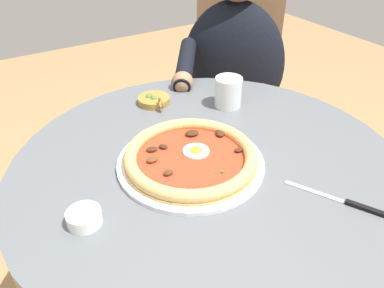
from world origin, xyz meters
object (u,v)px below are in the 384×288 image
object	(u,v)px
dining_table	(207,209)
steak_knife	(351,204)
olive_pan	(154,100)
water_glass	(228,94)
cafe_chair_diner	(234,86)
ramekin_capers	(84,217)
pizza_on_plate	(191,158)
diner_person	(230,111)

from	to	relation	value
dining_table	steak_knife	world-z (taller)	steak_knife
olive_pan	water_glass	bearing A→B (deg)	144.72
water_glass	cafe_chair_diner	bearing A→B (deg)	-130.24
ramekin_capers	cafe_chair_diner	bearing A→B (deg)	-142.93
dining_table	pizza_on_plate	world-z (taller)	pizza_on_plate
dining_table	cafe_chair_diner	distance (m)	0.82
dining_table	olive_pan	xyz separation A→B (m)	(-0.02, -0.32, 0.17)
dining_table	olive_pan	world-z (taller)	olive_pan
olive_pan	diner_person	world-z (taller)	diner_person
dining_table	diner_person	bearing A→B (deg)	-131.85
water_glass	cafe_chair_diner	size ratio (longest dim) A/B	0.10
ramekin_capers	cafe_chair_diner	xyz separation A→B (m)	(-0.86, -0.65, -0.21)
ramekin_capers	olive_pan	size ratio (longest dim) A/B	0.56
steak_knife	ramekin_capers	bearing A→B (deg)	-26.41
dining_table	ramekin_capers	world-z (taller)	ramekin_capers
diner_person	cafe_chair_diner	xyz separation A→B (m)	(-0.10, -0.11, 0.05)
ramekin_capers	diner_person	xyz separation A→B (m)	(-0.76, -0.54, -0.26)
dining_table	diner_person	distance (m)	0.68
water_glass	diner_person	xyz separation A→B (m)	(-0.25, -0.31, -0.28)
pizza_on_plate	diner_person	bearing A→B (deg)	-135.06
diner_person	cafe_chair_diner	size ratio (longest dim) A/B	1.22
olive_pan	dining_table	bearing A→B (deg)	86.17
olive_pan	cafe_chair_diner	distance (m)	0.64
steak_knife	diner_person	bearing A→B (deg)	-110.36
olive_pan	diner_person	size ratio (longest dim) A/B	0.11
water_glass	ramekin_capers	world-z (taller)	water_glass
ramekin_capers	diner_person	distance (m)	0.97
ramekin_capers	olive_pan	bearing A→B (deg)	-132.61
ramekin_capers	cafe_chair_diner	distance (m)	1.10
pizza_on_plate	cafe_chair_diner	world-z (taller)	cafe_chair_diner
dining_table	ramekin_capers	xyz separation A→B (m)	(0.31, 0.04, 0.17)
pizza_on_plate	steak_knife	bearing A→B (deg)	125.45
dining_table	olive_pan	bearing A→B (deg)	-93.83
diner_person	cafe_chair_diner	distance (m)	0.15
pizza_on_plate	steak_knife	xyz separation A→B (m)	(-0.20, 0.29, -0.02)
dining_table	cafe_chair_diner	world-z (taller)	cafe_chair_diner
steak_knife	diner_person	distance (m)	0.87
steak_knife	water_glass	bearing A→B (deg)	-94.53
pizza_on_plate	water_glass	world-z (taller)	water_glass
pizza_on_plate	diner_person	size ratio (longest dim) A/B	0.30
ramekin_capers	cafe_chair_diner	size ratio (longest dim) A/B	0.07
water_glass	cafe_chair_diner	xyz separation A→B (m)	(-0.35, -0.42, -0.23)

